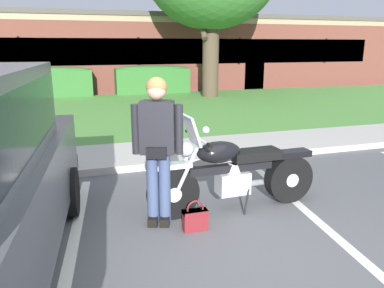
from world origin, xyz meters
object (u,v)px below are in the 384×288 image
object	(u,v)px
rider_person	(158,141)
handbag	(195,218)
motorcycle	(240,172)
brick_building	(123,51)
hedge_center_left	(152,79)
hedge_left	(51,82)

from	to	relation	value
rider_person	handbag	world-z (taller)	rider_person
motorcycle	brick_building	size ratio (longest dim) A/B	0.08
rider_person	brick_building	xyz separation A→B (m)	(1.88, 17.67, 0.74)
motorcycle	hedge_center_left	world-z (taller)	motorcycle
motorcycle	rider_person	world-z (taller)	rider_person
rider_person	hedge_left	bearing A→B (deg)	98.19
hedge_center_left	brick_building	world-z (taller)	brick_building
motorcycle	hedge_center_left	bearing A→B (deg)	83.86
motorcycle	brick_building	distance (m)	17.63
motorcycle	hedge_center_left	xyz separation A→B (m)	(1.28, 11.86, 0.16)
handbag	brick_building	world-z (taller)	brick_building
hedge_left	hedge_center_left	size ratio (longest dim) A/B	1.00
motorcycle	hedge_center_left	size ratio (longest dim) A/B	0.72
motorcycle	handbag	world-z (taller)	motorcycle
handbag	hedge_left	size ratio (longest dim) A/B	0.12
motorcycle	hedge_left	xyz separation A→B (m)	(-2.79, 11.86, 0.16)
rider_person	hedge_left	xyz separation A→B (m)	(-1.72, 11.96, -0.34)
motorcycle	hedge_left	size ratio (longest dim) A/B	0.72
handbag	brick_building	distance (m)	18.10
motorcycle	hedge_left	distance (m)	12.18
motorcycle	brick_building	bearing A→B (deg)	87.36
hedge_center_left	brick_building	bearing A→B (deg)	94.66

